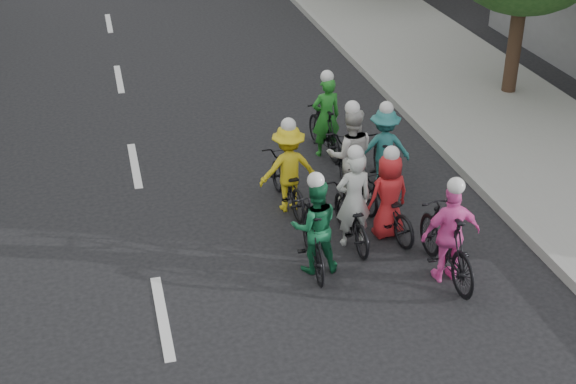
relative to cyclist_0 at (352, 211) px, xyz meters
name	(u,v)px	position (x,y,z in m)	size (l,w,h in m)	color
ground	(162,317)	(-3.21, -1.31, -0.56)	(120.00, 120.00, 0.00)	black
sidewalk_right	(420,52)	(4.79, 8.69, -0.49)	(4.00, 80.00, 0.15)	gray
curb_right	(351,57)	(2.84, 8.69, -0.47)	(0.18, 80.00, 0.18)	#999993
cyclist_0	(352,211)	(0.00, 0.00, 0.00)	(0.60, 1.69, 1.75)	black
cyclist_1	(314,232)	(-0.80, -0.59, 0.07)	(0.78, 1.78, 1.66)	black
cyclist_2	(288,175)	(-0.72, 1.36, 0.06)	(1.05, 1.81, 1.72)	black
cyclist_3	(448,240)	(1.08, -1.32, 0.09)	(0.92, 1.90, 1.71)	black
cyclist_4	(387,203)	(0.64, 0.12, 0.00)	(0.90, 1.80, 1.61)	black
cyclist_5	(325,125)	(0.53, 3.34, 0.05)	(0.62, 1.66, 1.76)	black
cyclist_6	(349,164)	(0.42, 1.43, 0.11)	(0.98, 2.03, 1.89)	black
cyclist_7	(383,153)	(1.18, 1.80, 0.08)	(1.05, 1.54, 1.65)	black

